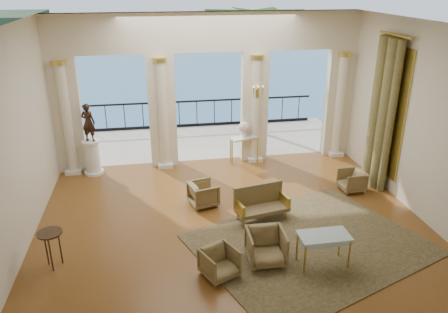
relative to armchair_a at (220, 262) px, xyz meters
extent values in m
plane|color=#4A2C09|center=(0.61, 1.85, -0.32)|extent=(9.00, 9.00, 0.00)
plane|color=beige|center=(0.61, -2.15, 1.93)|extent=(9.00, 0.00, 9.00)
plane|color=beige|center=(-3.89, 1.85, 1.93)|extent=(0.00, 8.00, 8.00)
plane|color=beige|center=(5.11, 1.85, 1.93)|extent=(0.00, 8.00, 8.00)
plane|color=white|center=(0.61, 1.85, 4.18)|extent=(9.00, 9.00, 0.00)
cube|color=beige|center=(0.61, 5.70, 3.63)|extent=(9.00, 0.30, 1.10)
cube|color=beige|center=(-3.49, 5.70, 1.38)|extent=(0.80, 0.30, 3.40)
cylinder|color=beige|center=(-3.49, 5.52, 1.28)|extent=(0.28, 0.28, 3.20)
cylinder|color=gold|center=(-3.49, 5.52, 2.93)|extent=(0.40, 0.40, 0.12)
cube|color=silver|center=(-3.49, 5.52, -0.26)|extent=(0.45, 0.45, 0.12)
cube|color=beige|center=(-0.79, 5.70, 1.38)|extent=(0.80, 0.30, 3.40)
cylinder|color=beige|center=(-0.79, 5.52, 1.28)|extent=(0.28, 0.28, 3.20)
cylinder|color=gold|center=(-0.79, 5.52, 2.93)|extent=(0.40, 0.40, 0.12)
cube|color=silver|center=(-0.79, 5.52, -0.26)|extent=(0.45, 0.45, 0.12)
cube|color=beige|center=(2.01, 5.70, 1.38)|extent=(0.80, 0.30, 3.40)
cylinder|color=beige|center=(2.01, 5.52, 1.28)|extent=(0.28, 0.28, 3.20)
cylinder|color=gold|center=(2.01, 5.52, 2.93)|extent=(0.40, 0.40, 0.12)
cube|color=silver|center=(2.01, 5.52, -0.26)|extent=(0.45, 0.45, 0.12)
cube|color=beige|center=(4.71, 5.70, 1.38)|extent=(0.80, 0.30, 3.40)
cylinder|color=beige|center=(4.71, 5.52, 1.28)|extent=(0.28, 0.28, 3.20)
cylinder|color=gold|center=(4.71, 5.52, 2.93)|extent=(0.40, 0.40, 0.12)
cube|color=silver|center=(4.71, 5.52, -0.26)|extent=(0.45, 0.45, 0.12)
cube|color=#AA9E8D|center=(0.61, 7.65, -0.37)|extent=(10.00, 3.60, 0.10)
cube|color=black|center=(0.61, 9.25, 0.68)|extent=(9.00, 0.06, 0.06)
cube|color=black|center=(0.61, 9.25, -0.27)|extent=(9.00, 0.06, 0.10)
cylinder|color=black|center=(0.61, 9.25, 0.18)|extent=(0.03, 0.03, 1.00)
cylinder|color=black|center=(-3.49, 9.25, 0.18)|extent=(0.03, 0.03, 1.00)
cylinder|color=black|center=(4.71, 9.25, 0.18)|extent=(0.03, 0.03, 1.00)
cylinder|color=#4C3823|center=(2.61, 8.45, 1.78)|extent=(0.20, 0.20, 4.20)
plane|color=#256694|center=(0.61, 61.85, -6.32)|extent=(160.00, 160.00, 0.00)
cylinder|color=brown|center=(4.91, 2.90, 1.68)|extent=(0.26, 0.26, 4.00)
cylinder|color=brown|center=(4.87, 3.35, 1.68)|extent=(0.32, 0.32, 4.00)
cylinder|color=brown|center=(4.91, 3.80, 1.68)|extent=(0.26, 0.26, 4.00)
cylinder|color=gold|center=(4.96, 3.35, 3.73)|extent=(0.08, 1.40, 0.08)
cube|color=gold|center=(5.08, 3.35, 1.78)|extent=(0.04, 1.60, 3.40)
cube|color=gold|center=(2.01, 5.38, 1.88)|extent=(0.10, 0.04, 0.25)
cylinder|color=gold|center=(1.87, 5.30, 1.98)|extent=(0.02, 0.02, 0.22)
cylinder|color=gold|center=(2.01, 5.30, 1.98)|extent=(0.02, 0.02, 0.22)
cylinder|color=gold|center=(2.15, 5.30, 1.98)|extent=(0.02, 0.02, 0.22)
cube|color=#2F3319|center=(2.11, 0.70, -0.31)|extent=(5.65, 5.07, 0.02)
imported|color=#4F3F25|center=(0.00, 0.00, 0.00)|extent=(0.81, 0.79, 0.64)
imported|color=#4F3F25|center=(1.00, 0.29, 0.06)|extent=(0.77, 0.72, 0.77)
imported|color=#4F3F25|center=(4.11, 3.02, -0.01)|extent=(0.60, 0.64, 0.63)
imported|color=#4F3F25|center=(0.05, 2.88, 0.02)|extent=(0.76, 0.79, 0.68)
cube|color=#4F3F25|center=(1.33, 1.91, -0.04)|extent=(1.33, 0.75, 0.09)
cube|color=#4F3F25|center=(1.28, 2.15, 0.26)|extent=(1.24, 0.33, 0.51)
cube|color=gold|center=(0.76, 1.79, 0.13)|extent=(0.18, 0.52, 0.24)
cube|color=gold|center=(1.90, 2.03, 0.13)|extent=(0.18, 0.52, 0.24)
cylinder|color=gold|center=(0.84, 1.60, -0.20)|extent=(0.05, 0.05, 0.23)
cylinder|color=gold|center=(1.90, 1.82, -0.20)|extent=(0.05, 0.05, 0.23)
cylinder|color=gold|center=(0.76, 2.00, -0.20)|extent=(0.05, 0.05, 0.23)
cylinder|color=gold|center=(1.82, 2.22, -0.20)|extent=(0.05, 0.05, 0.23)
cube|color=#A7CAD8|center=(2.09, 0.01, 0.35)|extent=(1.01, 0.55, 0.05)
cylinder|color=gold|center=(1.63, -0.22, 0.00)|extent=(0.04, 0.04, 0.64)
cylinder|color=gold|center=(2.55, -0.22, 0.00)|extent=(0.04, 0.04, 0.64)
cylinder|color=gold|center=(1.63, 0.23, 0.00)|extent=(0.04, 0.04, 0.64)
cylinder|color=gold|center=(2.55, 0.24, 0.00)|extent=(0.04, 0.04, 0.64)
cylinder|color=silver|center=(-2.89, 5.35, -0.28)|extent=(0.56, 0.56, 0.07)
cylinder|color=silver|center=(-2.89, 5.35, 0.19)|extent=(0.41, 0.41, 0.90)
cylinder|color=silver|center=(-2.89, 5.35, 0.68)|extent=(0.52, 0.52, 0.06)
imported|color=black|center=(-2.89, 5.35, 1.26)|extent=(0.47, 0.39, 1.10)
cube|color=silver|center=(1.64, 5.40, 0.51)|extent=(0.96, 0.65, 0.05)
cylinder|color=gold|center=(1.32, 5.14, 0.08)|extent=(0.04, 0.04, 0.80)
cylinder|color=gold|center=(2.06, 5.43, 0.08)|extent=(0.04, 0.04, 0.80)
cylinder|color=gold|center=(1.22, 5.37, 0.08)|extent=(0.04, 0.04, 0.80)
cylinder|color=gold|center=(1.97, 5.66, 0.08)|extent=(0.04, 0.04, 0.80)
cylinder|color=white|center=(1.64, 5.40, 0.64)|extent=(0.18, 0.18, 0.22)
sphere|color=#DB9EA1|center=(1.64, 5.40, 0.83)|extent=(0.36, 0.36, 0.36)
cylinder|color=black|center=(-3.21, 0.85, 0.45)|extent=(0.49, 0.49, 0.03)
cylinder|color=black|center=(-3.08, 0.92, 0.06)|extent=(0.03, 0.03, 0.76)
cylinder|color=black|center=(-3.34, 0.93, 0.06)|extent=(0.03, 0.03, 0.76)
cylinder|color=black|center=(-3.22, 0.70, 0.06)|extent=(0.03, 0.03, 0.76)
camera|label=1|loc=(-1.09, -6.89, 5.05)|focal=35.00mm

